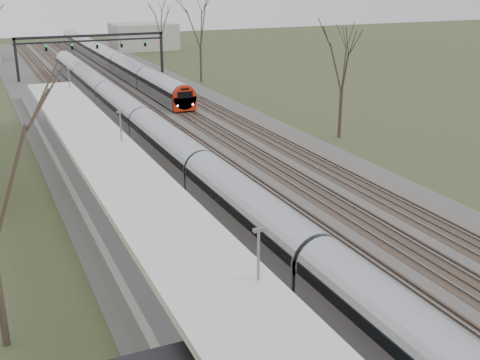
# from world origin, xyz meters

# --- Properties ---
(track_bed) EXTENTS (24.00, 160.00, 0.22)m
(track_bed) POSITION_xyz_m (0.26, 55.00, 0.06)
(track_bed) COLOR #474442
(track_bed) RESTS_ON ground
(platform) EXTENTS (3.50, 69.00, 1.00)m
(platform) POSITION_xyz_m (-9.05, 37.50, 0.50)
(platform) COLOR #9E9B93
(platform) RESTS_ON ground
(canopy) EXTENTS (4.10, 50.00, 3.11)m
(canopy) POSITION_xyz_m (-9.05, 32.99, 3.93)
(canopy) COLOR slate
(canopy) RESTS_ON platform
(signal_gantry) EXTENTS (21.00, 0.59, 6.08)m
(signal_gantry) POSITION_xyz_m (0.29, 84.99, 4.91)
(signal_gantry) COLOR black
(signal_gantry) RESTS_ON ground
(tree_east_far) EXTENTS (5.00, 5.00, 10.30)m
(tree_east_far) POSITION_xyz_m (14.00, 42.00, 7.29)
(tree_east_far) COLOR #2D231C
(tree_east_far) RESTS_ON ground
(train_near) EXTENTS (2.62, 90.21, 3.05)m
(train_near) POSITION_xyz_m (-2.50, 48.15, 1.48)
(train_near) COLOR #AEB1B9
(train_near) RESTS_ON ground
(train_far) EXTENTS (2.62, 75.21, 3.05)m
(train_far) POSITION_xyz_m (4.50, 94.53, 1.48)
(train_far) COLOR #AEB1B9
(train_far) RESTS_ON ground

